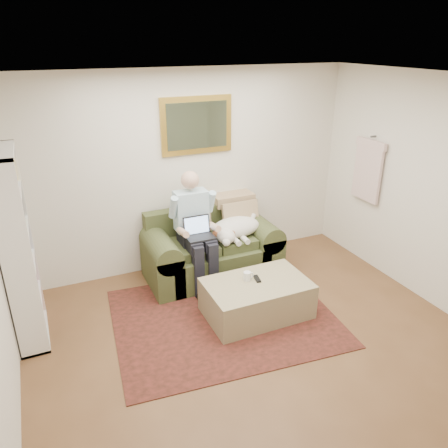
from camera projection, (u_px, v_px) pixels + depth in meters
room_shell at (268, 235)px, 3.89m from camera, size 4.51×5.00×2.61m
rug at (224, 317)px, 4.93m from camera, size 2.58×2.14×0.01m
sofa at (212, 254)px, 5.74m from camera, size 1.72×0.87×1.03m
seated_man at (197, 232)px, 5.34m from camera, size 0.57×0.81×1.45m
laptop at (198, 231)px, 5.27m from camera, size 0.33×0.26×0.24m
sleeping_dog at (236, 227)px, 5.64m from camera, size 0.71×0.45×0.26m
ottoman at (257, 298)px, 4.92m from camera, size 1.15×0.73×0.42m
coffee_mug at (247, 276)px, 4.87m from camera, size 0.08×0.08×0.10m
tv_remote at (257, 279)px, 4.89m from camera, size 0.08×0.16×0.02m
bookshelf at (17, 250)px, 4.27m from camera, size 0.28×0.80×2.00m
wall_mirror at (197, 125)px, 5.48m from camera, size 0.94×0.04×0.72m
hanging_shirt at (368, 167)px, 5.73m from camera, size 0.06×0.52×0.90m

